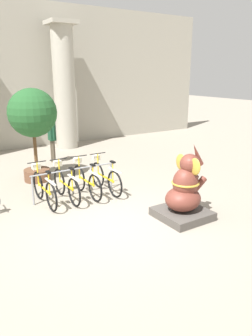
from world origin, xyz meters
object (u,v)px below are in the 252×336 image
at_px(bicycle_1, 66,184).
at_px(person_pedestrian, 52,135).
at_px(bicycle_2, 86,180).
at_px(bicycle_0, 44,188).
at_px(bicycle_3, 105,177).
at_px(potted_tree, 33,118).
at_px(elephant_statue, 185,193).

height_order(bicycle_1, person_pedestrian, person_pedestrian).
bearing_deg(bicycle_2, bicycle_1, -179.77).
xyz_separation_m(bicycle_0, bicycle_3, (1.72, -0.03, 0.00)).
xyz_separation_m(person_pedestrian, potted_tree, (-1.14, -1.68, 0.90)).
relative_size(elephant_statue, person_pedestrian, 1.01).
height_order(bicycle_3, person_pedestrian, person_pedestrian).
relative_size(bicycle_0, bicycle_1, 1.00).
bearing_deg(bicycle_2, bicycle_3, -1.12).
bearing_deg(bicycle_2, person_pedestrian, 83.18).
bearing_deg(bicycle_3, bicycle_1, 179.56).
bearing_deg(bicycle_0, person_pedestrian, 66.42).
bearing_deg(person_pedestrian, bicycle_2, -96.82).
relative_size(bicycle_0, potted_tree, 0.61).
bearing_deg(bicycle_1, bicycle_0, 178.37).
bearing_deg(potted_tree, bicycle_2, -70.37).
bearing_deg(potted_tree, bicycle_3, -57.17).
bearing_deg(potted_tree, elephant_statue, -66.00).
bearing_deg(bicycle_2, potted_tree, 109.63).
bearing_deg(bicycle_0, elephant_statue, -45.50).
relative_size(bicycle_2, potted_tree, 0.61).
height_order(bicycle_1, potted_tree, potted_tree).
height_order(elephant_statue, person_pedestrian, elephant_statue).
distance_m(bicycle_2, potted_tree, 2.57).
height_order(bicycle_0, bicycle_3, same).
xyz_separation_m(elephant_statue, potted_tree, (-1.96, 4.40, 1.34)).
bearing_deg(bicycle_1, person_pedestrian, 74.52).
bearing_deg(elephant_statue, bicycle_1, 126.99).
height_order(bicycle_0, elephant_statue, elephant_statue).
xyz_separation_m(bicycle_1, bicycle_3, (1.15, -0.01, 0.00)).
height_order(bicycle_0, bicycle_1, same).
distance_m(bicycle_1, potted_tree, 2.48).
relative_size(bicycle_1, person_pedestrian, 0.99).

